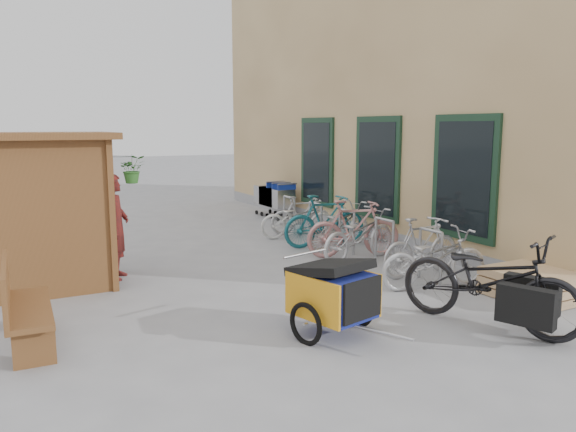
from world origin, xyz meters
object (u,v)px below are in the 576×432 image
cargo_bike (490,281)px  bike_6 (298,219)px  person_kiosk (115,227)px  bike_7 (301,215)px  shopping_carts (274,196)px  bike_5 (325,221)px  bike_1 (422,246)px  bike_2 (359,235)px  kiosk (36,189)px  bike_0 (434,258)px  pallet_stack (533,284)px  bench (20,304)px  child_trailer (333,291)px  bike_4 (340,225)px  bike_3 (354,228)px

cargo_bike → bike_6: (0.64, 6.05, -0.15)m
person_kiosk → bike_7: person_kiosk is taller
shopping_carts → bike_5: 3.99m
bike_1 → bike_2: bearing=9.4°
kiosk → bike_0: size_ratio=1.39×
pallet_stack → bike_2: size_ratio=0.65×
bench → child_trailer: size_ratio=0.95×
bench → person_kiosk: 2.98m
child_trailer → bike_0: child_trailer is taller
child_trailer → cargo_bike: (1.85, -0.71, 0.06)m
person_kiosk → bench: bearing=172.0°
child_trailer → bike_4: bearing=41.8°
cargo_bike → person_kiosk: size_ratio=1.40×
person_kiosk → bike_2: person_kiosk is taller
pallet_stack → bench: bench is taller
bike_2 → bike_5: size_ratio=1.01×
bench → bike_2: 6.03m
person_kiosk → bike_4: size_ratio=0.97×
kiosk → bike_6: 5.77m
kiosk → bike_0: kiosk is taller
bike_2 → bike_0: bearing=166.6°
person_kiosk → bike_6: 4.54m
bench → bike_2: bearing=18.0°
bike_0 → bike_7: bike_0 is taller
bike_5 → bike_6: 1.04m
shopping_carts → bike_7: shopping_carts is taller
kiosk → bike_5: size_ratio=1.36×
person_kiosk → bike_4: person_kiosk is taller
person_kiosk → bike_6: size_ratio=1.03×
bike_3 → bike_7: (0.26, 2.50, -0.11)m
bike_3 → bike_6: bike_3 is taller
bike_1 → bike_7: bearing=-3.5°
bike_3 → bike_5: (0.01, 1.06, -0.01)m
bike_5 → bike_7: bearing=-3.1°
bike_1 → bike_2: size_ratio=0.91×
bike_3 → bike_7: bearing=10.2°
shopping_carts → cargo_bike: 9.06m
bike_0 → bike_6: (0.04, 4.41, -0.03)m
bike_0 → pallet_stack: bearing=-129.4°
pallet_stack → bike_7: (-0.54, 5.92, 0.24)m
bike_5 → bike_0: bearing=-175.5°
child_trailer → bike_2: bike_2 is taller
cargo_bike → bike_6: 6.08m
bike_1 → bike_6: (-0.29, 3.75, -0.06)m
pallet_stack → bike_7: bike_7 is taller
pallet_stack → bike_6: (-0.86, 5.50, 0.23)m
kiosk → bike_2: (5.40, -0.75, -1.07)m
bench → bike_6: (5.82, 4.02, -0.07)m
bike_4 → kiosk: bearing=79.4°
shopping_carts → bike_5: size_ratio=0.85×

